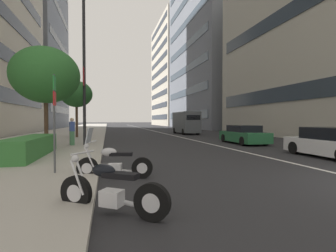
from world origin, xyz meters
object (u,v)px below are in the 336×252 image
car_far_down_avenue (332,143)px  pedestrian_on_plaza (72,131)px  delivery_van_ahead (186,122)px  motorcycle_under_tarp (113,163)px  street_tree_near_plaza_corner (77,94)px  motorcycle_mid_row (111,191)px  street_lamp_with_banners (88,57)px  car_following_behind (243,135)px  parking_sign_by_curb (54,111)px  street_tree_mid_sidewalk (46,75)px

car_far_down_avenue → pedestrian_on_plaza: size_ratio=2.49×
delivery_van_ahead → pedestrian_on_plaza: (-12.92, 11.50, -0.43)m
motorcycle_under_tarp → street_tree_near_plaza_corner: (16.40, 2.85, 3.59)m
street_tree_near_plaza_corner → pedestrian_on_plaza: (-7.53, -0.58, -3.02)m
motorcycle_under_tarp → pedestrian_on_plaza: (8.87, 2.27, 0.57)m
street_tree_near_plaza_corner → motorcycle_mid_row: bearing=-171.9°
motorcycle_mid_row → street_lamp_with_banners: size_ratio=0.20×
car_far_down_avenue → car_following_behind: 6.96m
motorcycle_mid_row → parking_sign_by_curb: (3.26, 1.54, 1.52)m
street_lamp_with_banners → pedestrian_on_plaza: (-0.05, 0.97, -4.61)m
street_tree_near_plaza_corner → street_lamp_with_banners: bearing=-168.3°
car_far_down_avenue → street_tree_mid_sidewalk: size_ratio=0.74×
motorcycle_under_tarp → street_tree_mid_sidewalk: size_ratio=0.38×
motorcycle_under_tarp → delivery_van_ahead: delivery_van_ahead is taller
motorcycle_under_tarp → delivery_van_ahead: (21.79, -9.22, 1.00)m
street_tree_mid_sidewalk → pedestrian_on_plaza: size_ratio=3.36×
delivery_van_ahead → pedestrian_on_plaza: bearing=137.6°
car_following_behind → street_lamp_with_banners: street_lamp_with_banners is taller
street_tree_near_plaza_corner → parking_sign_by_curb: bearing=-175.7°
street_tree_near_plaza_corner → street_tree_mid_sidewalk: bearing=175.3°
motorcycle_mid_row → street_lamp_with_banners: 12.89m
delivery_van_ahead → motorcycle_mid_row: bearing=158.5°
car_far_down_avenue → car_following_behind: (6.96, 0.29, -0.02)m
motorcycle_under_tarp → street_lamp_with_banners: (8.92, 1.31, 5.18)m
motorcycle_mid_row → delivery_van_ahead: delivery_van_ahead is taller
car_far_down_avenue → delivery_van_ahead: delivery_van_ahead is taller
street_tree_mid_sidewalk → delivery_van_ahead: bearing=-42.8°
street_tree_near_plaza_corner → delivery_van_ahead: bearing=-65.9°
motorcycle_mid_row → motorcycle_under_tarp: (2.81, -0.11, 0.01)m
motorcycle_under_tarp → car_following_behind: 12.76m
delivery_van_ahead → street_tree_near_plaza_corner: bearing=113.3°
car_following_behind → street_tree_near_plaza_corner: size_ratio=0.87×
delivery_van_ahead → street_tree_mid_sidewalk: bearing=136.5°
motorcycle_mid_row → motorcycle_under_tarp: bearing=-58.0°
street_tree_mid_sidewalk → pedestrian_on_plaza: bearing=-55.5°
delivery_van_ahead → street_lamp_with_banners: street_lamp_with_banners is taller
car_far_down_avenue → street_lamp_with_banners: bearing=58.7°
car_following_behind → parking_sign_by_curb: (-8.25, 10.99, 1.31)m
delivery_van_ahead → street_lamp_with_banners: bearing=140.0°
motorcycle_under_tarp → delivery_van_ahead: bearing=-99.9°
delivery_van_ahead → car_far_down_avenue: bearing=-179.6°
parking_sign_by_curb → street_tree_mid_sidewalk: bearing=14.1°
car_following_behind → pedestrian_on_plaza: size_ratio=2.62×
delivery_van_ahead → street_lamp_with_banners: 17.15m
car_far_down_avenue → parking_sign_by_curb: bearing=98.5°
car_far_down_avenue → street_tree_near_plaza_corner: 19.55m
car_far_down_avenue → parking_sign_by_curb: 11.42m
motorcycle_under_tarp → street_tree_mid_sidewalk: 9.53m
delivery_van_ahead → parking_sign_by_curb: 23.96m
motorcycle_mid_row → parking_sign_by_curb: size_ratio=0.66×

